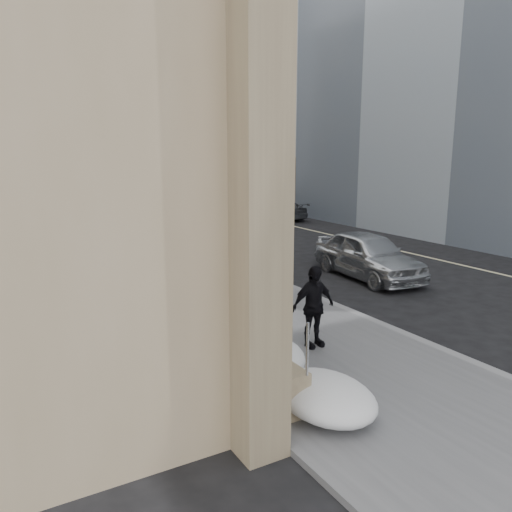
{
  "coord_description": "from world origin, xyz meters",
  "views": [
    {
      "loc": [
        -6.25,
        -8.15,
        4.49
      ],
      "look_at": [
        0.25,
        3.29,
        1.7
      ],
      "focal_mm": 35.0,
      "sensor_mm": 36.0,
      "label": 1
    }
  ],
  "objects": [
    {
      "name": "ground",
      "position": [
        0.0,
        0.0,
        0.0
      ],
      "size": [
        140.0,
        140.0,
        0.0
      ],
      "primitive_type": "plane",
      "color": "black",
      "rests_on": "ground"
    },
    {
      "name": "sidewalk",
      "position": [
        0.0,
        10.0,
        0.06
      ],
      "size": [
        5.0,
        80.0,
        0.12
      ],
      "primitive_type": "cube",
      "color": "#4F4F52",
      "rests_on": "ground"
    },
    {
      "name": "curb",
      "position": [
        2.62,
        10.0,
        0.06
      ],
      "size": [
        0.24,
        80.0,
        0.12
      ],
      "primitive_type": "cube",
      "color": "slate",
      "rests_on": "ground"
    },
    {
      "name": "lane_line",
      "position": [
        10.5,
        10.0,
        0.01
      ],
      "size": [
        0.15,
        70.0,
        0.01
      ],
      "primitive_type": "cube",
      "color": "#BFB78C",
      "rests_on": "ground"
    },
    {
      "name": "far_podium",
      "position": [
        15.5,
        10.0,
        2.0
      ],
      "size": [
        2.0,
        80.0,
        4.0
      ],
      "primitive_type": "cube",
      "color": "#7B684F",
      "rests_on": "ground"
    },
    {
      "name": "bg_building_mid",
      "position": [
        4.0,
        60.0,
        14.0
      ],
      "size": [
        30.0,
        12.0,
        28.0
      ],
      "primitive_type": "cube",
      "color": "slate",
      "rests_on": "ground"
    },
    {
      "name": "streetlight_mid",
      "position": [
        2.74,
        14.0,
        4.58
      ],
      "size": [
        1.71,
        0.24,
        8.0
      ],
      "color": "#2D2D30",
      "rests_on": "ground"
    },
    {
      "name": "streetlight_far",
      "position": [
        2.74,
        34.0,
        4.58
      ],
      "size": [
        1.71,
        0.24,
        8.0
      ],
      "color": "#2D2D30",
      "rests_on": "ground"
    },
    {
      "name": "traffic_signal",
      "position": [
        2.07,
        22.0,
        4.0
      ],
      "size": [
        4.1,
        0.22,
        6.0
      ],
      "color": "#2D2D30",
      "rests_on": "ground"
    },
    {
      "name": "snow_bank",
      "position": [
        -1.42,
        8.11,
        0.47
      ],
      "size": [
        1.7,
        18.1,
        0.76
      ],
      "color": "silver",
      "rests_on": "sidewalk"
    },
    {
      "name": "mounted_horse_left",
      "position": [
        -0.65,
        4.33,
        1.31
      ],
      "size": [
        1.52,
        2.84,
        2.81
      ],
      "rotation": [
        0.0,
        0.0,
        3.04
      ],
      "color": "#462F15",
      "rests_on": "sidewalk"
    },
    {
      "name": "mounted_horse_right",
      "position": [
        0.53,
        4.97,
        1.32
      ],
      "size": [
        2.28,
        2.44,
        2.77
      ],
      "rotation": [
        0.0,
        0.0,
        3.41
      ],
      "color": "#452113",
      "rests_on": "sidewalk"
    },
    {
      "name": "pedestrian",
      "position": [
        0.16,
        0.53,
        1.06
      ],
      "size": [
        1.1,
        0.47,
        1.88
      ],
      "primitive_type": "imported",
      "rotation": [
        0.0,
        0.0,
        0.01
      ],
      "color": "black",
      "rests_on": "sidewalk"
    },
    {
      "name": "car_silver",
      "position": [
        5.87,
        5.04,
        0.83
      ],
      "size": [
        2.44,
        5.05,
        1.66
      ],
      "primitive_type": "imported",
      "rotation": [
        0.0,
        0.0,
        -0.1
      ],
      "color": "#B2B6BA",
      "rests_on": "ground"
    },
    {
      "name": "car_grey",
      "position": [
        11.53,
        19.78,
        0.6
      ],
      "size": [
        2.2,
        4.31,
        1.2
      ],
      "primitive_type": "imported",
      "rotation": [
        0.0,
        0.0,
        3.27
      ],
      "color": "#56595E",
      "rests_on": "ground"
    }
  ]
}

